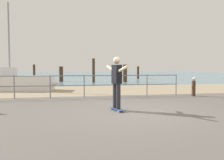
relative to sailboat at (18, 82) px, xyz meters
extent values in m
cube|color=#605B56|center=(4.88, -8.48, -0.52)|extent=(24.00, 10.00, 0.04)
cube|color=tan|center=(4.88, -0.48, -0.52)|extent=(24.00, 6.00, 0.04)
cube|color=slate|center=(4.88, 27.52, -0.52)|extent=(72.00, 50.00, 0.04)
cylinder|color=slate|center=(0.68, -3.88, 0.00)|extent=(0.05, 0.05, 1.05)
cylinder|color=slate|center=(2.19, -3.88, 0.00)|extent=(0.05, 0.05, 1.05)
cylinder|color=slate|center=(3.70, -3.88, 0.00)|extent=(0.05, 0.05, 1.05)
cylinder|color=slate|center=(5.21, -3.88, 0.00)|extent=(0.05, 0.05, 1.05)
cylinder|color=slate|center=(6.72, -3.88, 0.00)|extent=(0.05, 0.05, 1.05)
cylinder|color=slate|center=(8.24, -3.88, 0.00)|extent=(0.05, 0.05, 1.05)
cylinder|color=slate|center=(2.94, -3.88, 0.50)|extent=(10.58, 0.04, 0.04)
cylinder|color=slate|center=(2.94, -3.88, 0.06)|extent=(10.58, 0.04, 0.04)
cube|color=silver|center=(-0.16, 0.03, -0.07)|extent=(4.57, 2.13, 0.90)
cone|color=silver|center=(2.01, -0.35, -0.07)|extent=(1.21, 0.94, 0.77)
cylinder|color=gray|center=(-0.45, 0.08, 2.53)|extent=(0.10, 0.10, 4.31)
cube|color=silver|center=(-0.75, 0.13, 0.63)|extent=(1.34, 1.09, 0.50)
cube|color=#334C8C|center=(4.52, -7.25, -0.45)|extent=(0.40, 0.82, 0.02)
cylinder|color=silver|center=(4.37, -7.00, -0.49)|extent=(0.04, 0.07, 0.06)
cylinder|color=silver|center=(4.52, -6.96, -0.49)|extent=(0.04, 0.07, 0.06)
cylinder|color=silver|center=(4.51, -7.55, -0.49)|extent=(0.04, 0.07, 0.06)
cylinder|color=silver|center=(4.67, -7.50, -0.49)|extent=(0.04, 0.07, 0.06)
cylinder|color=#26262B|center=(4.49, -7.14, -0.04)|extent=(0.14, 0.14, 0.80)
cylinder|color=#26262B|center=(4.55, -7.37, -0.04)|extent=(0.14, 0.14, 0.80)
cube|color=black|center=(4.52, -7.25, 0.66)|extent=(0.29, 0.40, 0.60)
sphere|color=beige|center=(4.52, -7.25, 1.10)|extent=(0.22, 0.22, 0.22)
cylinder|color=beige|center=(4.40, -6.82, 0.84)|extent=(0.23, 0.56, 0.23)
cylinder|color=beige|center=(4.64, -7.68, 0.84)|extent=(0.23, 0.56, 0.23)
cylinder|color=#422D1E|center=(8.90, -4.38, -0.14)|extent=(0.18, 0.18, 0.76)
ellipsoid|color=white|center=(8.90, -4.38, 0.31)|extent=(0.32, 0.33, 0.14)
sphere|color=white|center=(9.03, -4.24, 0.37)|extent=(0.09, 0.09, 0.09)
cone|color=gold|center=(9.07, -4.20, 0.37)|extent=(0.05, 0.05, 0.02)
cube|color=slate|center=(8.79, -4.49, 0.32)|extent=(0.14, 0.14, 0.02)
cylinder|color=#422D1E|center=(-0.72, 11.42, 0.33)|extent=(0.25, 0.25, 1.71)
cylinder|color=#422D1E|center=(2.25, 8.19, 0.22)|extent=(0.39, 0.39, 1.48)
cylinder|color=#422D1E|center=(5.21, 6.40, 0.58)|extent=(0.26, 0.26, 2.21)
cylinder|color=#422D1E|center=(8.18, 6.43, 0.31)|extent=(0.40, 0.40, 1.66)
cylinder|color=#422D1E|center=(11.14, 11.90, 0.23)|extent=(0.28, 0.28, 1.51)
camera|label=1|loc=(3.04, -14.33, 0.88)|focal=36.47mm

